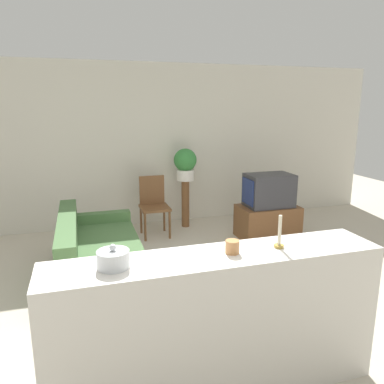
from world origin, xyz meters
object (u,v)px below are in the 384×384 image
television (269,190)px  couch (98,258)px  wooden_chair (154,203)px  decorative_bowl (113,259)px  potted_plant (185,163)px

television → couch: bearing=-163.6°
wooden_chair → decorative_bowl: size_ratio=4.64×
wooden_chair → couch: bearing=-123.8°
potted_plant → decorative_bowl: 3.96m
television → wooden_chair: (-1.66, 0.64, -0.23)m
couch → television: (2.60, 0.77, 0.47)m
couch → decorative_bowl: size_ratio=9.12×
potted_plant → television: bearing=-39.6°
couch → wooden_chair: (0.94, 1.41, 0.24)m
potted_plant → decorative_bowl: size_ratio=2.63×
television → potted_plant: (-1.07, 0.88, 0.33)m
wooden_chair → television: bearing=-21.2°
couch → decorative_bowl: decorative_bowl is taller
couch → decorative_bowl: 2.17m
couch → potted_plant: (1.53, 1.65, 0.80)m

